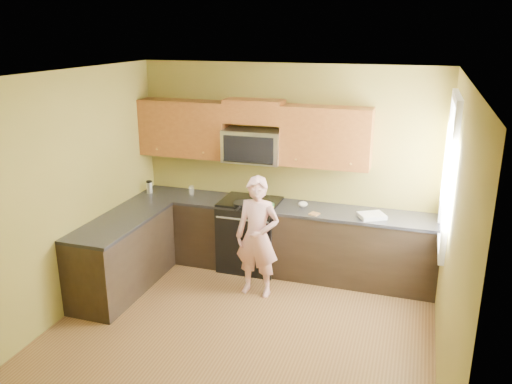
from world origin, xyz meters
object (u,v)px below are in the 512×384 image
at_px(microwave, 253,161).
at_px(butter_tub, 269,209).
at_px(stove, 250,234).
at_px(woman, 257,237).
at_px(travel_mug, 150,193).
at_px(frying_pan, 243,206).

bearing_deg(microwave, butter_tub, -44.66).
height_order(stove, butter_tub, butter_tub).
bearing_deg(stove, butter_tub, -30.26).
bearing_deg(stove, woman, -64.97).
distance_m(stove, travel_mug, 1.53).
bearing_deg(woman, travel_mug, 162.68).
relative_size(microwave, frying_pan, 1.73).
xyz_separation_m(stove, woman, (0.31, -0.67, 0.26)).
relative_size(microwave, travel_mug, 4.34).
distance_m(stove, butter_tub, 0.57).
bearing_deg(stove, microwave, 90.00).
xyz_separation_m(frying_pan, butter_tub, (0.32, 0.07, -0.03)).
relative_size(frying_pan, travel_mug, 2.51).
bearing_deg(frying_pan, stove, 89.24).
bearing_deg(frying_pan, woman, -50.94).
bearing_deg(travel_mug, microwave, 6.14).
height_order(stove, frying_pan, frying_pan).
bearing_deg(woman, microwave, 113.89).
xyz_separation_m(microwave, woman, (0.31, -0.80, -0.71)).
xyz_separation_m(stove, travel_mug, (-1.47, -0.03, 0.45)).
bearing_deg(butter_tub, microwave, 135.34).
relative_size(woman, travel_mug, 8.44).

